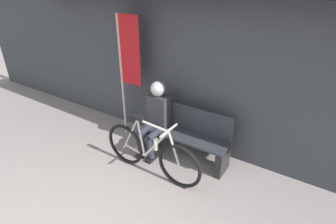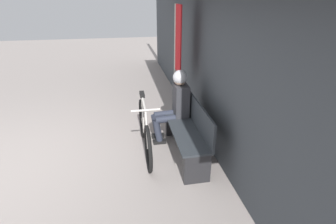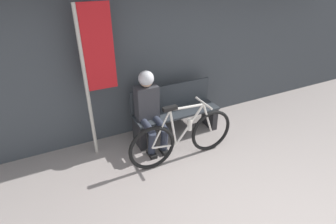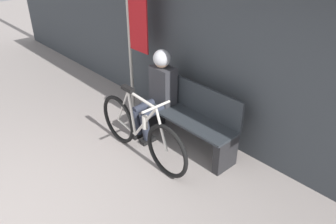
{
  "view_description": "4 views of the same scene",
  "coord_description": "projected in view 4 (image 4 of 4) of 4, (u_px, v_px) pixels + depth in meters",
  "views": [
    {
      "loc": [
        1.78,
        -0.57,
        2.61
      ],
      "look_at": [
        -0.09,
        2.29,
        0.88
      ],
      "focal_mm": 28.0,
      "sensor_mm": 36.0,
      "label": 1
    },
    {
      "loc": [
        3.45,
        1.62,
        2.32
      ],
      "look_at": [
        0.09,
        2.23,
        0.76
      ],
      "focal_mm": 28.0,
      "sensor_mm": 36.0,
      "label": 2
    },
    {
      "loc": [
        -1.72,
        -0.79,
        2.49
      ],
      "look_at": [
        -0.18,
        2.29,
        0.6
      ],
      "focal_mm": 28.0,
      "sensor_mm": 36.0,
      "label": 3
    },
    {
      "loc": [
        2.62,
        -0.15,
        2.58
      ],
      "look_at": [
        0.2,
        2.06,
        0.74
      ],
      "focal_mm": 35.0,
      "sensor_mm": 36.0,
      "label": 4
    }
  ],
  "objects": [
    {
      "name": "bicycle",
      "position": [
        141.0,
        132.0,
        4.06
      ],
      "size": [
        1.65,
        0.4,
        0.91
      ],
      "color": "black",
      "rests_on": "ground_plane"
    },
    {
      "name": "banner_pole",
      "position": [
        135.0,
        24.0,
        4.6
      ],
      "size": [
        0.45,
        0.05,
        2.15
      ],
      "color": "#B7B2A8",
      "rests_on": "ground_plane"
    },
    {
      "name": "person_seated",
      "position": [
        158.0,
        88.0,
        4.41
      ],
      "size": [
        0.34,
        0.6,
        1.22
      ],
      "color": "#2D3342",
      "rests_on": "ground_plane"
    },
    {
      "name": "park_bench_near",
      "position": [
        189.0,
        119.0,
        4.3
      ],
      "size": [
        1.43,
        0.42,
        0.85
      ],
      "color": "#2D3338",
      "rests_on": "ground_plane"
    },
    {
      "name": "storefront_wall",
      "position": [
        213.0,
        14.0,
        3.97
      ],
      "size": [
        12.0,
        0.56,
        3.2
      ],
      "color": "#3D4247",
      "rests_on": "ground_plane"
    }
  ]
}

